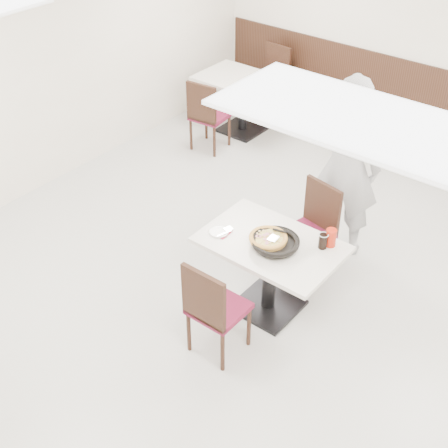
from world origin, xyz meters
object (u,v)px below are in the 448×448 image
Objects in this scene: main_table at (269,276)px; side_plate at (219,232)px; bg_table_left at (243,105)px; bg_chair_left_far at (269,81)px; pizza_pan at (275,244)px; red_cup at (331,238)px; diner_person at (345,167)px; cola_glass at (323,241)px; bg_chair_left_near at (210,114)px; pizza at (268,239)px; chair_far at (307,233)px; chair_near at (219,306)px.

main_table is 6.87× the size of side_plate.
side_plate is 3.41m from bg_table_left.
bg_chair_left_far reaches higher than main_table.
pizza_pan is 0.47m from red_cup.
red_cup is at bearing -41.12° from bg_table_left.
diner_person is 2.81m from bg_table_left.
bg_chair_left_near reaches higher than cola_glass.
diner_person is (0.02, 1.24, 0.14)m from pizza.
bg_chair_left_far is at bearing -38.24° from chair_far.
diner_person reaches higher than pizza_pan.
chair_near is 1.11m from red_cup.
main_table is 4.09m from bg_chair_left_far.
pizza_pan reaches higher than main_table.
pizza_pan is at bearing 107.95° from chair_far.
bg_chair_left_far is at bearing 131.25° from cola_glass.
red_cup is at bearing 62.94° from cola_glass.
main_table is 3.79× the size of pizza.
bg_chair_left_far reaches higher than cola_glass.
chair_near is 3.00× the size of pizza.
main_table is at bearing 129.20° from bg_chair_left_far.
bg_table_left is (-2.33, 1.47, -0.57)m from diner_person.
side_plate is at bearing 122.63° from bg_chair_left_far.
chair_far is 7.31× the size of cola_glass.
pizza_pan reaches higher than bg_table_left.
main_table is 0.68m from chair_near.
chair_far is at bearing -37.20° from bg_chair_left_near.
diner_person is at bearing 89.06° from main_table.
diner_person is (-0.05, 1.23, 0.16)m from pizza_pan.
pizza_pan is 0.20× the size of diner_person.
side_plate is at bearing -152.18° from red_cup.
main_table is 0.63× the size of diner_person.
chair_far is (-0.01, 0.63, 0.10)m from main_table.
bg_chair_left_far is at bearing 132.23° from red_cup.
pizza is at bearing -47.80° from bg_chair_left_near.
side_plate is 0.18× the size of bg_chair_left_near.
chair_near and chair_far have the same top height.
bg_chair_left_near is at bearing 147.94° from red_cup.
pizza_pan reaches higher than side_plate.
diner_person is (0.06, 1.86, 0.47)m from chair_near.
pizza is at bearing 128.80° from bg_chair_left_far.
pizza is at bearing -145.78° from cola_glass.
pizza is 0.17× the size of diner_person.
chair_far is 1.00× the size of bg_chair_left_near.
bg_table_left is 0.69m from bg_chair_left_far.
chair_near is at bearing -115.41° from cola_glass.
bg_chair_left_far is at bearing 125.29° from main_table.
bg_table_left is at bearing -51.47° from diner_person.
pizza is (0.04, 0.62, 0.34)m from chair_near.
cola_glass is (0.31, 0.25, 0.02)m from pizza_pan.
chair_near is 1.92m from diner_person.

